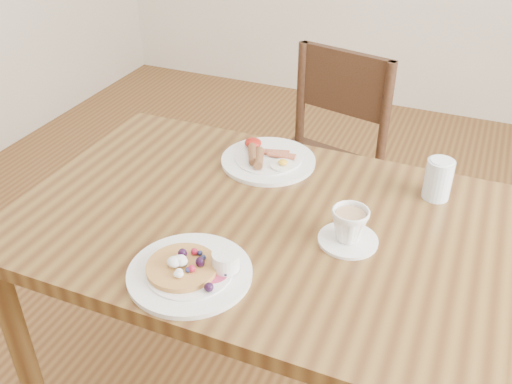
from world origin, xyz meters
TOP-DOWN VIEW (x-y plane):
  - dining_table at (0.00, 0.00)m, footprint 1.20×0.80m
  - chair_far at (-0.05, 0.77)m, footprint 0.50×0.50m
  - pancake_plate at (-0.04, -0.26)m, footprint 0.27×0.27m
  - breakfast_plate at (-0.07, 0.26)m, footprint 0.27×0.27m
  - teacup_saucer at (0.24, -0.01)m, footprint 0.14×0.14m
  - water_glass at (0.40, 0.26)m, footprint 0.07×0.07m

SIDE VIEW (x-z plane):
  - chair_far at x=-0.05m, z-range 0.05..0.93m
  - dining_table at x=0.00m, z-range 0.28..1.03m
  - breakfast_plate at x=-0.07m, z-range 0.74..0.78m
  - pancake_plate at x=-0.04m, z-range 0.74..0.79m
  - teacup_saucer at x=0.24m, z-range 0.75..0.83m
  - water_glass at x=0.40m, z-range 0.75..0.86m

